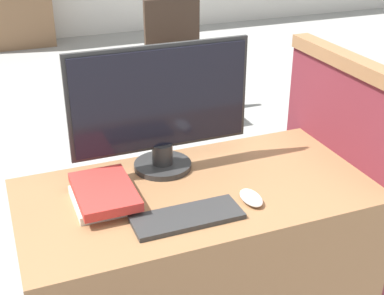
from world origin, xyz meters
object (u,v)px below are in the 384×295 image
at_px(keyboard, 187,217).
at_px(mouse, 251,198).
at_px(monitor, 161,107).
at_px(far_chair, 178,55).
at_px(book_stack, 103,195).

xyz_separation_m(keyboard, mouse, (0.23, 0.02, 0.01)).
bearing_deg(monitor, mouse, -59.56).
height_order(keyboard, mouse, mouse).
bearing_deg(far_chair, keyboard, -78.19).
bearing_deg(mouse, book_stack, 159.53).
bearing_deg(monitor, far_chair, 68.49).
bearing_deg(mouse, far_chair, 75.17).
bearing_deg(far_chair, mouse, -73.50).
distance_m(keyboard, book_stack, 0.28).
relative_size(monitor, book_stack, 2.34).
bearing_deg(far_chair, monitor, -80.18).
xyz_separation_m(keyboard, book_stack, (-0.21, 0.18, 0.02)).
relative_size(keyboard, far_chair, 0.37).
relative_size(keyboard, book_stack, 1.25).
height_order(monitor, mouse, monitor).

